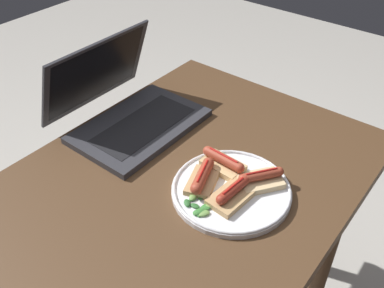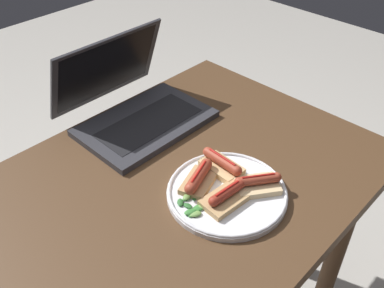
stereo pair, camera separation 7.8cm
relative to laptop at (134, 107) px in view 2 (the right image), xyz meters
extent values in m
cube|color=#4C331E|center=(-0.11, -0.26, -0.06)|extent=(1.03, 0.72, 0.04)
cylinder|color=#4C331E|center=(0.32, 0.02, -0.45)|extent=(0.06, 0.06, 0.74)
cylinder|color=#4C331E|center=(0.32, -0.54, -0.45)|extent=(0.06, 0.06, 0.74)
cube|color=#2D2D33|center=(0.00, -0.04, -0.03)|extent=(0.35, 0.23, 0.02)
cube|color=black|center=(0.00, -0.06, -0.02)|extent=(0.29, 0.13, 0.00)
cube|color=#2D2D33|center=(0.00, 0.11, 0.08)|extent=(0.35, 0.08, 0.21)
cube|color=black|center=(0.00, 0.11, 0.08)|extent=(0.31, 0.07, 0.18)
cylinder|color=silver|center=(-0.05, -0.38, -0.04)|extent=(0.27, 0.27, 0.01)
torus|color=silver|center=(-0.05, -0.38, -0.03)|extent=(0.27, 0.27, 0.01)
cube|color=tan|center=(-0.01, -0.32, -0.02)|extent=(0.07, 0.10, 0.02)
cylinder|color=#9E3D28|center=(-0.01, -0.32, 0.00)|extent=(0.03, 0.10, 0.02)
sphere|color=#9E3D28|center=(-0.01, -0.37, 0.00)|extent=(0.02, 0.02, 0.02)
sphere|color=#9E3D28|center=(0.00, -0.27, 0.00)|extent=(0.02, 0.02, 0.02)
cylinder|color=red|center=(-0.01, -0.32, 0.01)|extent=(0.01, 0.08, 0.01)
cube|color=tan|center=(-0.08, -0.40, -0.02)|extent=(0.12, 0.07, 0.01)
cylinder|color=maroon|center=(-0.08, -0.40, 0.00)|extent=(0.08, 0.03, 0.02)
sphere|color=maroon|center=(-0.12, -0.39, 0.00)|extent=(0.02, 0.02, 0.02)
sphere|color=maroon|center=(-0.04, -0.40, 0.00)|extent=(0.02, 0.02, 0.02)
cylinder|color=red|center=(-0.08, -0.40, 0.01)|extent=(0.07, 0.01, 0.01)
cube|color=#D6B784|center=(0.00, -0.42, -0.02)|extent=(0.12, 0.11, 0.01)
cylinder|color=#9E3D28|center=(0.00, -0.42, 0.00)|extent=(0.08, 0.07, 0.02)
sphere|color=#9E3D28|center=(0.04, -0.45, 0.00)|extent=(0.02, 0.02, 0.02)
sphere|color=#9E3D28|center=(-0.03, -0.39, 0.00)|extent=(0.02, 0.02, 0.02)
cylinder|color=red|center=(0.00, -0.42, 0.01)|extent=(0.06, 0.05, 0.00)
cube|color=tan|center=(-0.08, -0.32, -0.02)|extent=(0.11, 0.09, 0.01)
cylinder|color=#9E3D28|center=(-0.08, -0.32, 0.00)|extent=(0.09, 0.06, 0.03)
sphere|color=#9E3D28|center=(-0.12, -0.33, 0.00)|extent=(0.03, 0.03, 0.03)
sphere|color=#9E3D28|center=(-0.04, -0.30, 0.00)|extent=(0.03, 0.03, 0.03)
cylinder|color=red|center=(-0.08, -0.32, 0.01)|extent=(0.07, 0.03, 0.00)
ellipsoid|color=#709E4C|center=(-0.15, -0.38, -0.03)|extent=(0.03, 0.03, 0.01)
ellipsoid|color=#709E4C|center=(-0.13, -0.37, -0.03)|extent=(0.03, 0.03, 0.01)
ellipsoid|color=#2D662D|center=(-0.15, -0.35, -0.03)|extent=(0.02, 0.02, 0.00)
ellipsoid|color=#709E4C|center=(-0.13, -0.33, -0.02)|extent=(0.03, 0.02, 0.01)
ellipsoid|color=#387A33|center=(-0.16, -0.37, -0.03)|extent=(0.02, 0.02, 0.01)
ellipsoid|color=#387A33|center=(-0.13, -0.37, -0.03)|extent=(0.03, 0.03, 0.01)
ellipsoid|color=#2D662D|center=(-0.15, -0.33, -0.03)|extent=(0.02, 0.03, 0.01)
ellipsoid|color=#2D662D|center=(-0.12, -0.34, -0.03)|extent=(0.03, 0.02, 0.01)
ellipsoid|color=#387A33|center=(-0.16, -0.37, -0.02)|extent=(0.03, 0.03, 0.01)
ellipsoid|color=#387A33|center=(-0.13, -0.33, -0.03)|extent=(0.02, 0.02, 0.01)
camera|label=1|loc=(-0.65, -0.74, 0.65)|focal=40.00mm
camera|label=2|loc=(-0.60, -0.80, 0.65)|focal=40.00mm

